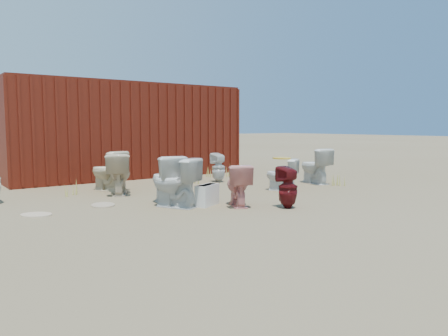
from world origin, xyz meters
TOP-DOWN VIEW (x-y plane):
  - ground at (0.00, 0.00)m, footprint 100.00×100.00m
  - shipping_container at (0.00, 5.20)m, footprint 6.00×2.40m
  - toilet_front_a at (-1.16, 0.66)m, footprint 0.59×0.88m
  - toilet_front_pink at (-0.31, -0.20)m, footprint 0.66×0.79m
  - toilet_front_c at (-1.21, 0.30)m, footprint 0.76×0.91m
  - toilet_front_maroon at (0.21, -0.84)m, footprint 0.32×0.33m
  - toilet_front_e at (2.84, 0.95)m, footprint 0.55×0.84m
  - toilet_back_beige_left at (-1.40, 2.69)m, footprint 0.70×0.91m
  - toilet_back_beige_right at (-1.41, 2.10)m, footprint 0.76×0.90m
  - toilet_back_yellowlid at (1.46, 0.60)m, footprint 0.62×0.74m
  - toilet_back_e at (1.22, 2.47)m, footprint 0.32×0.33m
  - yellow_lid at (1.46, 0.60)m, footprint 0.33×0.41m
  - loose_tank at (-0.70, 0.12)m, footprint 0.54×0.41m
  - loose_lid_near at (-2.11, 1.12)m, footprint 0.51×0.58m
  - loose_lid_far at (-3.20, 0.94)m, footprint 0.58×0.59m
  - weed_clump_a at (-2.18, 2.53)m, footprint 0.36×0.36m
  - weed_clump_b at (0.49, 2.48)m, footprint 0.32×0.32m
  - weed_clump_c at (2.13, 3.08)m, footprint 0.36×0.36m
  - weed_clump_d at (-1.00, 3.23)m, footprint 0.30×0.30m
  - weed_clump_e at (1.71, 3.50)m, footprint 0.34×0.34m
  - weed_clump_f at (3.00, 0.42)m, footprint 0.28×0.28m

SIDE VIEW (x-z plane):
  - ground at x=0.00m, z-range 0.00..0.00m
  - loose_lid_near at x=-2.11m, z-range 0.00..0.02m
  - loose_lid_far at x=-3.20m, z-range 0.00..0.02m
  - weed_clump_f at x=3.00m, z-range 0.00..0.26m
  - weed_clump_a at x=-2.18m, z-range 0.00..0.27m
  - weed_clump_e at x=1.71m, z-range 0.00..0.27m
  - weed_clump_d at x=-1.00m, z-range 0.00..0.28m
  - weed_clump_b at x=0.49m, z-range 0.00..0.30m
  - weed_clump_c at x=2.13m, z-range 0.00..0.34m
  - loose_tank at x=-0.70m, z-range 0.00..0.35m
  - toilet_back_yellowlid at x=1.46m, z-range 0.00..0.65m
  - toilet_front_maroon at x=0.21m, z-range 0.00..0.67m
  - toilet_back_e at x=1.22m, z-range 0.00..0.69m
  - toilet_front_pink at x=-0.31m, z-range 0.00..0.70m
  - toilet_back_beige_right at x=-1.41m, z-range 0.00..0.80m
  - toilet_front_c at x=-1.21m, z-range 0.00..0.81m
  - toilet_front_e at x=2.84m, z-range 0.00..0.81m
  - toilet_back_beige_left at x=-1.40m, z-range 0.00..0.81m
  - toilet_front_a at x=-1.16m, z-range 0.00..0.83m
  - yellow_lid at x=1.46m, z-range 0.65..0.68m
  - shipping_container at x=0.00m, z-range 0.00..2.40m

